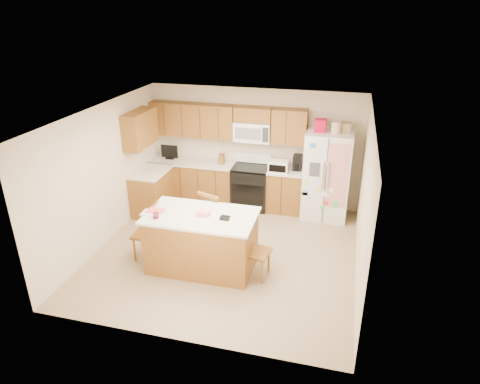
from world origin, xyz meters
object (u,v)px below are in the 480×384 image
(island, at_px, (202,241))
(windsor_chair_right, at_px, (255,252))
(stove, at_px, (251,186))
(windsor_chair_left, at_px, (147,233))
(windsor_chair_back, at_px, (214,220))
(refrigerator, at_px, (327,175))

(island, relative_size, windsor_chair_right, 1.91)
(stove, xyz_separation_m, windsor_chair_left, (-1.26, -2.43, -0.00))
(stove, bearing_deg, windsor_chair_right, -75.31)
(windsor_chair_left, bearing_deg, windsor_chair_back, 34.70)
(windsor_chair_right, bearing_deg, stove, 104.69)
(stove, xyz_separation_m, island, (-0.26, -2.46, 0.02))
(stove, xyz_separation_m, refrigerator, (1.57, -0.06, 0.45))
(stove, relative_size, windsor_chair_back, 1.05)
(windsor_chair_back, bearing_deg, windsor_chair_right, -39.20)
(windsor_chair_left, distance_m, windsor_chair_back, 1.20)
(windsor_chair_left, relative_size, windsor_chair_right, 1.04)
(windsor_chair_left, bearing_deg, island, -1.74)
(refrigerator, bearing_deg, windsor_chair_left, -140.02)
(island, relative_size, windsor_chair_back, 1.70)
(island, bearing_deg, windsor_chair_left, 178.26)
(stove, height_order, island, stove)
(island, bearing_deg, stove, 84.00)
(stove, relative_size, island, 0.62)
(island, height_order, windsor_chair_left, island)
(windsor_chair_right, bearing_deg, windsor_chair_left, 177.76)
(windsor_chair_left, bearing_deg, stove, 62.70)
(refrigerator, relative_size, windsor_chair_right, 2.12)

